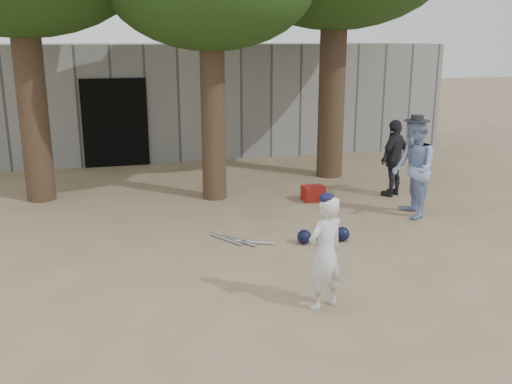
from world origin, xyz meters
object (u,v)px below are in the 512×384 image
object	(u,v)px
boy_player	(325,253)
spectator_dark	(394,158)
red_bag	(313,193)
spectator_blue	(413,169)

from	to	relation	value
boy_player	spectator_dark	size ratio (longest dim) A/B	0.89
spectator_dark	red_bag	distance (m)	1.84
spectator_blue	red_bag	size ratio (longest dim) A/B	4.25
spectator_blue	red_bag	distance (m)	2.11
boy_player	red_bag	xyz separation A→B (m)	(1.55, 4.45, -0.55)
boy_player	spectator_blue	bearing A→B (deg)	-155.46
spectator_dark	boy_player	bearing A→B (deg)	21.57
spectator_dark	red_bag	xyz separation A→B (m)	(-1.73, 0.06, -0.64)
boy_player	spectator_blue	world-z (taller)	spectator_blue
spectator_blue	spectator_dark	bearing A→B (deg)	175.61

